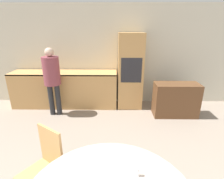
{
  "coord_description": "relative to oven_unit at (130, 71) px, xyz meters",
  "views": [
    {
      "loc": [
        0.04,
        0.05,
        2.03
      ],
      "look_at": [
        -0.0,
        2.6,
        1.11
      ],
      "focal_mm": 28.0,
      "sensor_mm": 36.0,
      "label": 1
    }
  ],
  "objects": [
    {
      "name": "sideboard",
      "position": [
        1.05,
        -0.54,
        -0.55
      ],
      "size": [
        1.02,
        0.45,
        0.8
      ],
      "color": "brown",
      "rests_on": "ground_plane"
    },
    {
      "name": "kitchen_counter",
      "position": [
        -1.72,
        -0.01,
        -0.47
      ],
      "size": [
        2.73,
        0.6,
        0.94
      ],
      "color": "tan",
      "rests_on": "ground_plane"
    },
    {
      "name": "oven_unit",
      "position": [
        0.0,
        0.0,
        0.0
      ],
      "size": [
        0.62,
        0.59,
        1.91
      ],
      "color": "tan",
      "rests_on": "ground_plane"
    },
    {
      "name": "wall_back",
      "position": [
        -0.44,
        0.34,
        0.35
      ],
      "size": [
        6.98,
        0.05,
        2.6
      ],
      "color": "beige",
      "rests_on": "ground_plane"
    },
    {
      "name": "person_standing",
      "position": [
        -1.84,
        -0.54,
        0.03
      ],
      "size": [
        0.38,
        0.38,
        1.61
      ],
      "color": "#262628",
      "rests_on": "ground_plane"
    },
    {
      "name": "chair_far_left",
      "position": [
        -1.19,
        -2.78,
        -0.42
      ],
      "size": [
        0.56,
        0.56,
        0.96
      ],
      "rotation": [
        0.0,
        0.0,
        5.69
      ],
      "color": "tan",
      "rests_on": "ground_plane"
    },
    {
      "name": "salt_shaker",
      "position": [
        -0.19,
        -3.17,
        -0.15
      ],
      "size": [
        0.03,
        0.03,
        0.09
      ],
      "color": "white",
      "rests_on": "dining_table"
    }
  ]
}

